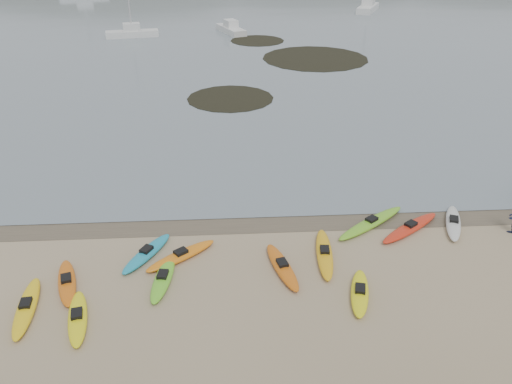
{
  "coord_description": "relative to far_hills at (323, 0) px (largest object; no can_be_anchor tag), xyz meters",
  "views": [
    {
      "loc": [
        -1.3,
        -21.34,
        13.2
      ],
      "look_at": [
        0.0,
        0.0,
        1.5
      ],
      "focal_mm": 35.0,
      "sensor_mm": 36.0,
      "label": 1
    }
  ],
  "objects": [
    {
      "name": "ground",
      "position": [
        -39.38,
        -193.97,
        15.93
      ],
      "size": [
        600.0,
        600.0,
        0.0
      ],
      "primitive_type": "plane",
      "color": "tan",
      "rests_on": "ground"
    },
    {
      "name": "kayaks",
      "position": [
        -39.6,
        -197.69,
        16.1
      ],
      "size": [
        20.27,
        9.18,
        0.34
      ],
      "color": "silver",
      "rests_on": "ground"
    },
    {
      "name": "far_hills",
      "position": [
        0.0,
        0.0,
        0.0
      ],
      "size": [
        550.0,
        135.0,
        80.0
      ],
      "color": "#384235",
      "rests_on": "ground"
    },
    {
      "name": "wet_sand",
      "position": [
        -39.38,
        -194.27,
        15.93
      ],
      "size": [
        60.0,
        60.0,
        0.0
      ],
      "primitive_type": "plane",
      "color": "brown",
      "rests_on": "ground"
    },
    {
      "name": "kelp_mats",
      "position": [
        -34.28,
        -162.93,
        15.96
      ],
      "size": [
        18.68,
        29.37,
        0.04
      ],
      "color": "black",
      "rests_on": "water"
    }
  ]
}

